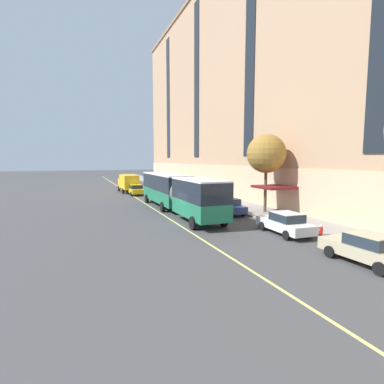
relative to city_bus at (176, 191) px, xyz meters
The scene contains 15 objects.
ground_plane 5.75m from the city_bus, 102.49° to the right, with size 260.00×260.00×0.00m, color #424244.
sidewalk 8.40m from the city_bus, 15.77° to the right, with size 4.59×160.00×0.15m, color gray.
apartment_facade 22.29m from the city_bus, 17.92° to the right, with size 15.20×110.00×33.27m.
city_bus is the anchor object (origin of this frame).
parked_car_white_1 12.20m from the city_bus, 69.03° to the right, with size 2.13×4.70×1.56m.
parked_car_champagne_2 23.39m from the city_bus, 79.25° to the left, with size 2.11×4.61×1.56m.
parked_car_navy_3 7.71m from the city_bus, 54.19° to the left, with size 2.03×4.33×1.56m.
parked_car_navy_4 5.34m from the city_bus, 33.73° to the right, with size 1.96×4.82×1.56m.
parked_car_black_5 17.47m from the city_bus, 75.75° to the left, with size 2.02×4.27×1.56m.
parked_car_champagne_6 18.33m from the city_bus, 76.64° to the right, with size 2.11×4.53×1.56m.
box_truck 19.82m from the city_bus, 94.62° to the left, with size 2.48×6.90×2.83m.
taxi_cab 16.06m from the city_bus, 93.97° to the left, with size 2.12×4.38×1.56m.
street_tree_mid_block 9.50m from the city_bus, 25.68° to the right, with size 3.75×3.75×7.53m.
fire_hydrant 14.35m from the city_bus, 64.93° to the right, with size 0.42×0.24×0.72m.
lane_centerline 3.51m from the city_bus, 127.52° to the right, with size 0.16×140.00×0.01m, color #E0D66B.
Camera 1 is at (-8.12, -23.04, 5.25)m, focal length 28.00 mm.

